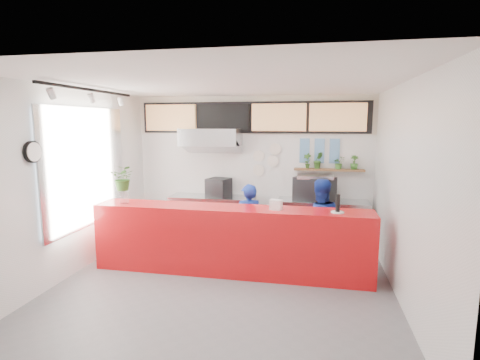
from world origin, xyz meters
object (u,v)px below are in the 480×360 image
Objects in this scene: pepper_mill at (338,203)px; panini_oven at (219,187)px; service_counter at (230,240)px; espresso_machine at (315,189)px; staff_center at (248,224)px; staff_right at (319,223)px.

panini_oven is at bearing 141.59° from pepper_mill.
espresso_machine reaches higher than service_counter.
espresso_machine is (1.98, 0.00, 0.04)m from panini_oven.
service_counter is at bearing 178.48° from pepper_mill.
pepper_mill is at bearing -23.41° from panini_oven.
staff_center is 1.21m from staff_right.
espresso_machine is 0.52× the size of staff_center.
service_counter is at bearing 46.20° from staff_center.
staff_right is at bearing 21.42° from service_counter.
espresso_machine is 0.48× the size of staff_right.
panini_oven is at bearing 110.05° from service_counter.
panini_oven is 0.31× the size of staff_center.
pepper_mill reaches higher than panini_oven.
pepper_mill is (1.67, -0.04, 0.70)m from service_counter.
service_counter is 0.57m from staff_center.
staff_right is 0.81m from pepper_mill.
panini_oven is at bearing -77.90° from staff_center.
staff_right reaches higher than panini_oven.
pepper_mill is at bearing 102.72° from staff_right.
service_counter is 1.99m from panini_oven.
pepper_mill is at bearing -1.52° from service_counter.
service_counter is 2.96× the size of staff_right.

